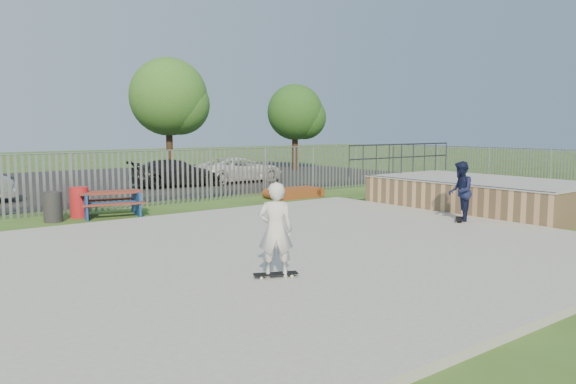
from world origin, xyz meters
TOP-DOWN VIEW (x-y plane):
  - ground at (0.00, 0.00)m, footprint 120.00×120.00m
  - concrete_slab at (0.00, 0.00)m, footprint 15.00×12.00m
  - quarter_pipe at (9.50, 1.04)m, footprint 5.50×7.05m
  - fence at (1.00, 4.59)m, footprint 26.04×16.02m
  - picnic_table at (-0.83, 7.65)m, footprint 2.20×1.94m
  - funbox at (6.73, 7.77)m, footprint 2.06×1.11m
  - trash_bin_red at (-1.69, 8.03)m, footprint 0.57×0.57m
  - trash_bin_grey at (-2.60, 7.64)m, footprint 0.55×0.55m
  - parking_lot at (0.00, 19.00)m, footprint 40.00×18.00m
  - car_dark at (4.90, 14.47)m, footprint 4.67×2.50m
  - car_white at (8.43, 14.44)m, footprint 4.67×2.22m
  - tree_mid at (6.89, 19.30)m, footprint 4.34×4.34m
  - tree_right at (16.02, 19.42)m, footprint 3.67×3.67m
  - skateboard_a at (6.45, -0.28)m, footprint 0.77×0.63m
  - skateboard_b at (-1.35, -1.94)m, footprint 0.81×0.51m
  - skater_navy at (6.45, -0.28)m, footprint 1.06×1.02m
  - skater_white at (-1.35, -1.94)m, footprint 0.75×0.69m

SIDE VIEW (x-z plane):
  - ground at x=0.00m, z-range 0.00..0.00m
  - parking_lot at x=0.00m, z-range 0.00..0.02m
  - concrete_slab at x=0.00m, z-range 0.00..0.15m
  - skateboard_a at x=6.45m, z-range 0.15..0.23m
  - skateboard_b at x=-1.35m, z-range 0.15..0.23m
  - funbox at x=6.73m, z-range 0.00..0.40m
  - picnic_table at x=-0.83m, z-range 0.01..0.81m
  - trash_bin_grey at x=-2.60m, z-range 0.00..0.91m
  - trash_bin_red at x=-1.69m, z-range 0.00..0.96m
  - quarter_pipe at x=9.50m, z-range -0.54..1.65m
  - car_white at x=8.43m, z-range 0.02..1.31m
  - car_dark at x=4.90m, z-range 0.02..1.31m
  - fence at x=1.00m, z-range 0.00..2.00m
  - skater_navy at x=6.45m, z-range 0.15..1.87m
  - skater_white at x=-1.35m, z-range 0.15..1.87m
  - tree_right at x=16.02m, z-range 0.97..6.63m
  - tree_mid at x=6.89m, z-range 1.16..7.86m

